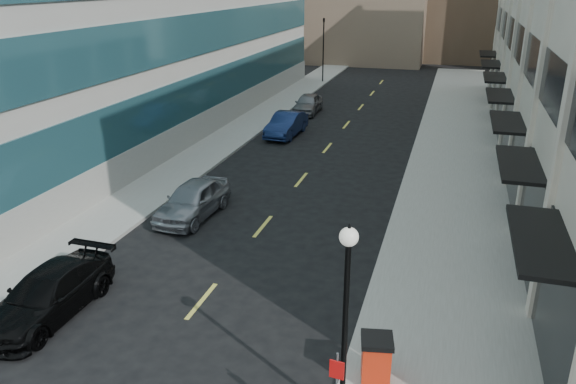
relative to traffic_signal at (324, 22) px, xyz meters
The scene contains 10 objects.
sidewalk_right 31.38m from the traffic_signal, 65.10° to the right, with size 5.00×80.00×0.15m, color gray.
sidewalk_left 28.58m from the traffic_signal, 92.05° to the right, with size 3.00×80.00×0.15m, color gray.
road_centerline 32.00m from the traffic_signal, 79.94° to the right, with size 0.15×68.20×0.01m.
traffic_signal is the anchor object (origin of this frame).
car_black_pickup 42.32m from the traffic_signal, 88.07° to the right, with size 1.98×4.87×1.41m, color black.
car_silver_sedan 34.31m from the traffic_signal, 86.12° to the right, with size 1.82×4.54×1.55m, color gray.
car_blue_sedan 20.74m from the traffic_signal, 83.44° to the right, with size 1.59×4.55×1.50m, color navy.
car_grey_sedan 14.34m from the traffic_signal, 81.55° to the right, with size 1.73×4.29×1.46m, color slate.
trash_bin 44.16m from the traffic_signal, 74.99° to the right, with size 0.92×0.95×1.27m.
lamppost 45.18m from the traffic_signal, 76.14° to the right, with size 0.41×0.41×4.87m.
Camera 1 is at (7.06, -6.03, 9.63)m, focal length 35.00 mm.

